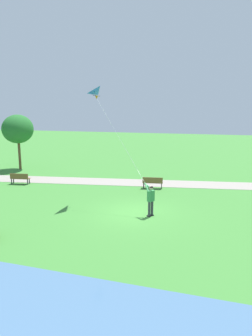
% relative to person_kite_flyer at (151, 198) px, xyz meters
% --- Properties ---
extents(ground_plane, '(120.00, 120.00, 0.00)m').
position_rel_person_kite_flyer_xyz_m(ground_plane, '(0.29, 0.93, -1.05)').
color(ground_plane, '#3D7F33').
extents(walkway_path, '(7.73, 31.95, 0.02)m').
position_rel_person_kite_flyer_xyz_m(walkway_path, '(7.33, 2.93, -1.04)').
color(walkway_path, gray).
rests_on(walkway_path, ground).
extents(person_kite_flyer, '(0.51, 0.62, 1.83)m').
position_rel_person_kite_flyer_xyz_m(person_kite_flyer, '(0.00, 0.00, 0.00)').
color(person_kite_flyer, '#232328').
rests_on(person_kite_flyer, ground).
extents(flying_kite, '(2.56, 3.75, 5.43)m').
position_rel_person_kite_flyer_xyz_m(flying_kite, '(2.06, 3.72, 5.75)').
color(flying_kite, blue).
extents(park_bench_near_walkway, '(0.69, 1.55, 0.88)m').
position_rel_person_kite_flyer_xyz_m(park_bench_near_walkway, '(5.94, 1.17, -0.54)').
color(park_bench_near_walkway, brown).
rests_on(park_bench_near_walkway, ground).
extents(park_bench_far_walkway, '(0.69, 1.55, 0.88)m').
position_rel_person_kite_flyer_xyz_m(park_bench_far_walkway, '(4.18, 11.52, -0.54)').
color(park_bench_far_walkway, brown).
rests_on(park_bench_far_walkway, ground).
extents(tree_lakeside_near, '(3.33, 2.78, 5.36)m').
position_rel_person_kite_flyer_xyz_m(tree_lakeside_near, '(9.46, 15.35, 2.91)').
color(tree_lakeside_near, brown).
rests_on(tree_lakeside_near, ground).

